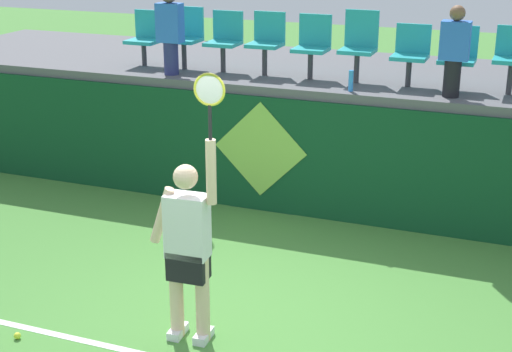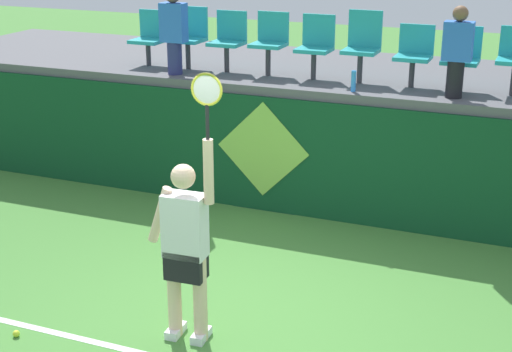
{
  "view_description": "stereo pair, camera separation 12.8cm",
  "coord_description": "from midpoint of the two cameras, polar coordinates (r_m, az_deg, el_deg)",
  "views": [
    {
      "loc": [
        2.56,
        -5.93,
        3.79
      ],
      "look_at": [
        -0.12,
        1.03,
        1.16
      ],
      "focal_mm": 53.06,
      "sensor_mm": 36.0,
      "label": 1
    },
    {
      "loc": [
        2.68,
        -5.88,
        3.79
      ],
      "look_at": [
        -0.12,
        1.03,
        1.16
      ],
      "focal_mm": 53.06,
      "sensor_mm": 36.0,
      "label": 2
    }
  ],
  "objects": [
    {
      "name": "ground_plane",
      "position": [
        7.49,
        -2.53,
        -10.98
      ],
      "size": [
        40.0,
        40.0,
        0.0
      ],
      "primitive_type": "plane",
      "color": "#478438"
    },
    {
      "name": "court_back_wall",
      "position": [
        9.7,
        4.32,
        1.27
      ],
      "size": [
        13.29,
        0.2,
        1.55
      ],
      "primitive_type": "cube",
      "color": "#0F4223",
      "rests_on": "ground_plane"
    },
    {
      "name": "spectator_platform",
      "position": [
        10.84,
        6.68,
        7.68
      ],
      "size": [
        13.29,
        2.99,
        0.12
      ],
      "primitive_type": "cube",
      "color": "#56565B",
      "rests_on": "court_back_wall"
    },
    {
      "name": "tennis_player",
      "position": [
        6.83,
        -5.66,
        -5.15
      ],
      "size": [
        0.75,
        0.28,
        2.53
      ],
      "color": "white",
      "rests_on": "ground_plane"
    },
    {
      "name": "tennis_ball",
      "position": [
        7.57,
        -18.02,
        -11.38
      ],
      "size": [
        0.07,
        0.07,
        0.07
      ],
      "primitive_type": "sphere",
      "color": "#D1E533",
      "rests_on": "ground_plane"
    },
    {
      "name": "water_bottle",
      "position": [
        9.46,
        6.78,
        7.13
      ],
      "size": [
        0.06,
        0.06,
        0.26
      ],
      "primitive_type": "cylinder",
      "color": "#338CE5",
      "rests_on": "spectator_platform"
    },
    {
      "name": "stadium_chair_0",
      "position": [
        11.13,
        -8.64,
        10.42
      ],
      "size": [
        0.44,
        0.42,
        0.77
      ],
      "color": "#38383D",
      "rests_on": "spectator_platform"
    },
    {
      "name": "stadium_chair_1",
      "position": [
        10.82,
        -5.65,
        10.58
      ],
      "size": [
        0.44,
        0.42,
        0.85
      ],
      "color": "#38383D",
      "rests_on": "spectator_platform"
    },
    {
      "name": "stadium_chair_2",
      "position": [
        10.57,
        -2.71,
        10.36
      ],
      "size": [
        0.44,
        0.42,
        0.82
      ],
      "color": "#38383D",
      "rests_on": "spectator_platform"
    },
    {
      "name": "stadium_chair_3",
      "position": [
        10.34,
        0.45,
        10.26
      ],
      "size": [
        0.44,
        0.42,
        0.83
      ],
      "color": "#38383D",
      "rests_on": "spectator_platform"
    },
    {
      "name": "stadium_chair_4",
      "position": [
        10.14,
        3.92,
        9.95
      ],
      "size": [
        0.44,
        0.42,
        0.83
      ],
      "color": "#38383D",
      "rests_on": "spectator_platform"
    },
    {
      "name": "stadium_chair_5",
      "position": [
        9.97,
        7.42,
        9.92
      ],
      "size": [
        0.44,
        0.42,
        0.91
      ],
      "color": "#38383D",
      "rests_on": "spectator_platform"
    },
    {
      "name": "stadium_chair_6",
      "position": [
        9.84,
        11.23,
        9.17
      ],
      "size": [
        0.44,
        0.42,
        0.77
      ],
      "color": "#38383D",
      "rests_on": "spectator_platform"
    },
    {
      "name": "stadium_chair_7",
      "position": [
        9.76,
        14.62,
        8.84
      ],
      "size": [
        0.44,
        0.42,
        0.78
      ],
      "color": "#38383D",
      "rests_on": "spectator_platform"
    },
    {
      "name": "spectator_0",
      "position": [
        10.39,
        -6.86,
        10.95
      ],
      "size": [
        0.34,
        0.21,
        1.16
      ],
      "color": "navy",
      "rests_on": "spectator_platform"
    },
    {
      "name": "spectator_1",
      "position": [
        9.31,
        14.34,
        9.19
      ],
      "size": [
        0.34,
        0.2,
        1.08
      ],
      "color": "black",
      "rests_on": "spectator_platform"
    },
    {
      "name": "wall_signage_mount",
      "position": [
        10.1,
        -0.04,
        -2.59
      ],
      "size": [
        1.27,
        0.01,
        1.49
      ],
      "color": "#0F4223",
      "rests_on": "ground_plane"
    }
  ]
}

